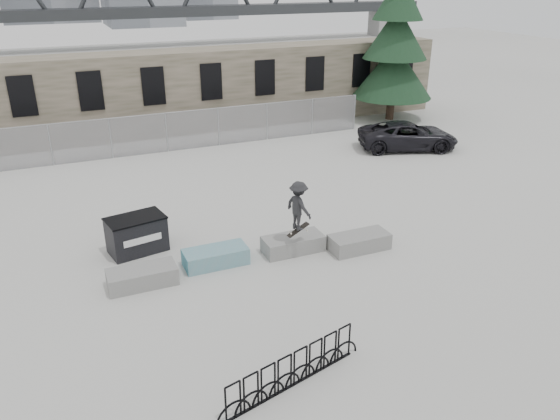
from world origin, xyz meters
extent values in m
plane|color=#BCBCB6|center=(0.00, 0.00, 0.00)|extent=(120.00, 120.00, 0.00)
cube|color=#615A48|center=(0.00, 16.25, 2.25)|extent=(36.00, 2.50, 4.50)
cube|color=black|center=(-6.40, 14.98, 2.90)|extent=(1.20, 0.12, 2.00)
cube|color=black|center=(-3.20, 14.98, 2.90)|extent=(1.20, 0.12, 2.00)
cube|color=black|center=(0.00, 14.98, 2.90)|extent=(1.20, 0.12, 2.00)
cube|color=black|center=(3.20, 14.98, 2.90)|extent=(1.20, 0.12, 2.00)
cube|color=black|center=(6.40, 14.98, 2.90)|extent=(1.20, 0.12, 2.00)
cube|color=black|center=(9.60, 14.98, 2.90)|extent=(1.20, 0.12, 2.00)
cube|color=black|center=(12.80, 14.98, 2.90)|extent=(1.20, 0.12, 2.00)
cube|color=black|center=(16.00, 14.98, 2.90)|extent=(1.20, 0.12, 2.00)
cylinder|color=gray|center=(-5.50, 12.50, 1.00)|extent=(0.06, 0.06, 2.00)
cylinder|color=gray|center=(-2.75, 12.50, 1.00)|extent=(0.06, 0.06, 2.00)
cylinder|color=gray|center=(0.00, 12.50, 1.00)|extent=(0.06, 0.06, 2.00)
cylinder|color=gray|center=(2.75, 12.50, 1.00)|extent=(0.06, 0.06, 2.00)
cylinder|color=gray|center=(5.50, 12.50, 1.00)|extent=(0.06, 0.06, 2.00)
cylinder|color=gray|center=(8.25, 12.50, 1.00)|extent=(0.06, 0.06, 2.00)
cylinder|color=gray|center=(11.00, 12.50, 1.00)|extent=(0.06, 0.06, 2.00)
cube|color=#99999E|center=(0.00, 12.50, 1.00)|extent=(22.00, 0.02, 2.00)
cylinder|color=gray|center=(0.00, 12.50, 2.00)|extent=(22.00, 0.04, 0.04)
cube|color=gray|center=(-3.57, -0.13, 0.27)|extent=(2.00, 0.90, 0.54)
cube|color=#2D471E|center=(-3.57, -0.13, 0.48)|extent=(1.76, 0.66, 0.10)
cube|color=teal|center=(-1.22, 0.20, 0.27)|extent=(2.00, 0.90, 0.54)
cube|color=#2D471E|center=(-1.22, 0.20, 0.48)|extent=(1.76, 0.66, 0.10)
cube|color=gray|center=(1.39, 0.04, 0.27)|extent=(2.00, 0.90, 0.54)
cube|color=#2D471E|center=(1.39, 0.04, 0.48)|extent=(1.76, 0.66, 0.10)
cube|color=gray|center=(3.47, -0.70, 0.27)|extent=(2.00, 0.90, 0.54)
cube|color=#2D471E|center=(3.47, -0.70, 0.48)|extent=(1.76, 0.66, 0.10)
cube|color=black|center=(-3.32, 2.08, 0.58)|extent=(1.96, 1.39, 1.17)
cube|color=black|center=(-3.32, 2.08, 1.19)|extent=(2.02, 1.44, 0.05)
cube|color=white|center=(-3.22, 1.54, 0.63)|extent=(1.24, 0.25, 0.22)
cube|color=black|center=(-1.29, -5.79, 0.02)|extent=(3.49, 0.98, 0.04)
torus|color=black|center=(-2.81, -6.20, 0.45)|extent=(0.87, 0.28, 0.89)
torus|color=black|center=(-2.37, -6.08, 0.45)|extent=(0.87, 0.28, 0.89)
torus|color=black|center=(-1.94, -5.97, 0.45)|extent=(0.87, 0.28, 0.89)
torus|color=black|center=(-1.50, -5.85, 0.45)|extent=(0.87, 0.28, 0.89)
torus|color=black|center=(-1.07, -5.74, 0.45)|extent=(0.87, 0.28, 0.89)
torus|color=black|center=(-0.63, -5.62, 0.45)|extent=(0.87, 0.28, 0.89)
torus|color=black|center=(-0.20, -5.51, 0.45)|extent=(0.87, 0.28, 0.89)
torus|color=black|center=(0.24, -5.39, 0.45)|extent=(0.87, 0.28, 0.89)
cylinder|color=#38281E|center=(14.25, 13.67, 1.13)|extent=(0.50, 0.50, 2.26)
cone|color=black|center=(14.25, 13.67, 3.00)|extent=(4.80, 4.80, 3.20)
cone|color=black|center=(14.25, 13.67, 5.20)|extent=(3.82, 3.82, 3.00)
cube|color=#2D3033|center=(10.00, 55.00, 4.00)|extent=(70.00, 3.00, 1.20)
cube|color=gray|center=(40.00, 55.00, 2.00)|extent=(2.00, 3.00, 4.00)
imported|color=black|center=(11.57, 8.03, 0.70)|extent=(5.55, 3.91, 1.41)
imported|color=#232325|center=(1.36, -0.40, 1.81)|extent=(0.86, 1.16, 1.60)
cube|color=black|center=(1.36, -0.40, 0.98)|extent=(0.77, 0.30, 0.34)
cylinder|color=beige|center=(1.08, -0.47, 0.93)|extent=(0.06, 0.03, 0.06)
cylinder|color=beige|center=(1.08, -0.33, 0.93)|extent=(0.06, 0.03, 0.06)
cylinder|color=beige|center=(1.64, -0.47, 0.93)|extent=(0.06, 0.03, 0.06)
cylinder|color=beige|center=(1.64, -0.33, 0.93)|extent=(0.06, 0.03, 0.06)
camera|label=1|loc=(-5.33, -14.50, 8.53)|focal=35.00mm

